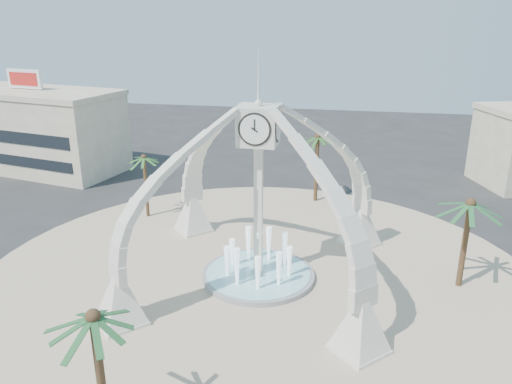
% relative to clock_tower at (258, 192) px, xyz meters
% --- Properties ---
extents(ground, '(140.00, 140.00, 0.00)m').
position_rel_clock_tower_xyz_m(ground, '(0.00, 0.00, -6.49)').
color(ground, '#282828').
rests_on(ground, ground).
extents(plaza, '(40.00, 40.00, 0.06)m').
position_rel_clock_tower_xyz_m(plaza, '(0.00, 0.00, -6.46)').
color(plaza, '#BCA88C').
rests_on(plaza, ground).
extents(clock_tower, '(17.94, 17.94, 16.30)m').
position_rel_clock_tower_xyz_m(clock_tower, '(0.00, 0.00, 0.00)').
color(clock_tower, silver).
rests_on(clock_tower, ground).
extents(fountain, '(8.00, 8.00, 3.62)m').
position_rel_clock_tower_xyz_m(fountain, '(0.00, 0.00, -6.20)').
color(fountain, '#99999C').
rests_on(fountain, ground).
extents(building_nw, '(23.75, 13.73, 11.90)m').
position_rel_clock_tower_xyz_m(building_nw, '(-32.00, 22.00, -1.66)').
color(building_nw, beige).
rests_on(building_nw, ground).
extents(palm_east, '(4.88, 4.88, 6.94)m').
position_rel_clock_tower_xyz_m(palm_east, '(13.84, 1.57, -0.45)').
color(palm_east, brown).
rests_on(palm_east, ground).
extents(palm_west, '(4.34, 4.34, 6.36)m').
position_rel_clock_tower_xyz_m(palm_west, '(-12.28, 9.45, -0.85)').
color(palm_west, brown).
rests_on(palm_west, ground).
extents(palm_north, '(5.11, 5.11, 7.44)m').
position_rel_clock_tower_xyz_m(palm_north, '(2.71, 16.67, 0.06)').
color(palm_north, brown).
rests_on(palm_north, ground).
extents(palm_south, '(5.33, 5.33, 6.89)m').
position_rel_clock_tower_xyz_m(palm_south, '(-3.95, -15.20, -0.47)').
color(palm_south, brown).
rests_on(palm_south, ground).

